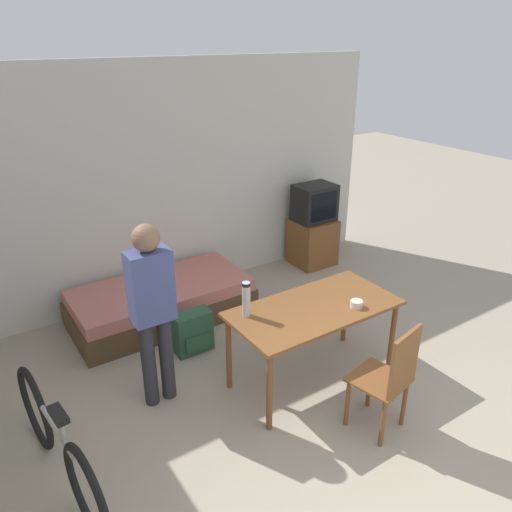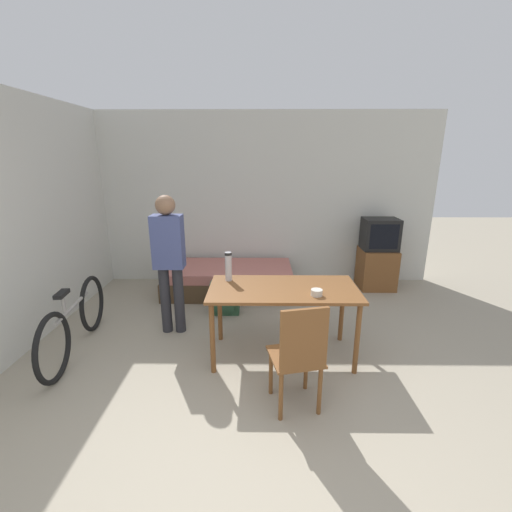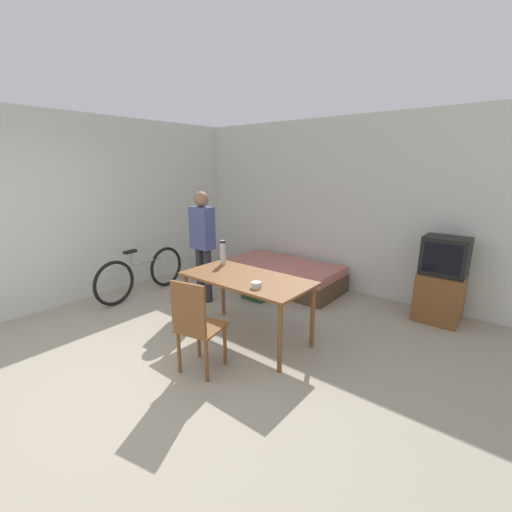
{
  "view_description": "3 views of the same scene",
  "coord_description": "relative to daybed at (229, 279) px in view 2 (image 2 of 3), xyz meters",
  "views": [
    {
      "loc": [
        -2.14,
        -1.37,
        2.93
      ],
      "look_at": [
        0.17,
        2.12,
        1.05
      ],
      "focal_mm": 35.0,
      "sensor_mm": 36.0,
      "label": 1
    },
    {
      "loc": [
        0.1,
        -1.72,
        2.03
      ],
      "look_at": [
        0.07,
        2.1,
        0.91
      ],
      "focal_mm": 24.0,
      "sensor_mm": 36.0,
      "label": 2
    },
    {
      "loc": [
        2.72,
        -1.3,
        1.98
      ],
      "look_at": [
        0.12,
        1.92,
        0.88
      ],
      "focal_mm": 24.0,
      "sensor_mm": 36.0,
      "label": 3
    }
  ],
  "objects": [
    {
      "name": "person_standing",
      "position": [
        -0.56,
        -1.24,
        0.74
      ],
      "size": [
        0.34,
        0.22,
        1.63
      ],
      "color": "#28282D",
      "rests_on": "ground_plane"
    },
    {
      "name": "backpack",
      "position": [
        0.0,
        -0.75,
        0.01
      ],
      "size": [
        0.38,
        0.22,
        0.43
      ],
      "color": "#284C33",
      "rests_on": "ground_plane"
    },
    {
      "name": "ground_plane",
      "position": [
        0.36,
        -3.22,
        -0.2
      ],
      "size": [
        20.0,
        20.0,
        0.0
      ],
      "primitive_type": "plane",
      "color": "#9E937F"
    },
    {
      "name": "bicycle",
      "position": [
        -1.49,
        -1.69,
        0.14
      ],
      "size": [
        0.22,
        1.65,
        0.75
      ],
      "color": "black",
      "rests_on": "ground_plane"
    },
    {
      "name": "thermos_flask",
      "position": [
        0.14,
        -1.54,
        0.72
      ],
      "size": [
        0.07,
        0.07,
        0.31
      ],
      "color": "#B7B7BC",
      "rests_on": "dining_table"
    },
    {
      "name": "wooden_chair",
      "position": [
        0.78,
        -2.58,
        0.33
      ],
      "size": [
        0.48,
        0.48,
        0.96
      ],
      "color": "brown",
      "rests_on": "ground_plane"
    },
    {
      "name": "tv",
      "position": [
        2.32,
        0.22,
        0.32
      ],
      "size": [
        0.53,
        0.5,
        1.12
      ],
      "color": "brown",
      "rests_on": "ground_plane"
    },
    {
      "name": "daybed",
      "position": [
        0.0,
        0.0,
        0.0
      ],
      "size": [
        1.94,
        0.94,
        0.41
      ],
      "color": "#4C3823",
      "rests_on": "ground_plane"
    },
    {
      "name": "wall_back",
      "position": [
        0.36,
        0.58,
        1.15
      ],
      "size": [
        5.8,
        0.06,
        2.7
      ],
      "color": "silver",
      "rests_on": "ground_plane"
    },
    {
      "name": "mate_bowl",
      "position": [
        1.0,
        -1.95,
        0.59
      ],
      "size": [
        0.11,
        0.11,
        0.06
      ],
      "color": "beige",
      "rests_on": "dining_table"
    },
    {
      "name": "dining_table",
      "position": [
        0.7,
        -1.75,
        0.47
      ],
      "size": [
        1.49,
        0.74,
        0.76
      ],
      "color": "brown",
      "rests_on": "ground_plane"
    },
    {
      "name": "wall_left",
      "position": [
        -2.07,
        -1.34,
        1.15
      ],
      "size": [
        0.06,
        4.77,
        2.7
      ],
      "color": "silver",
      "rests_on": "ground_plane"
    }
  ]
}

